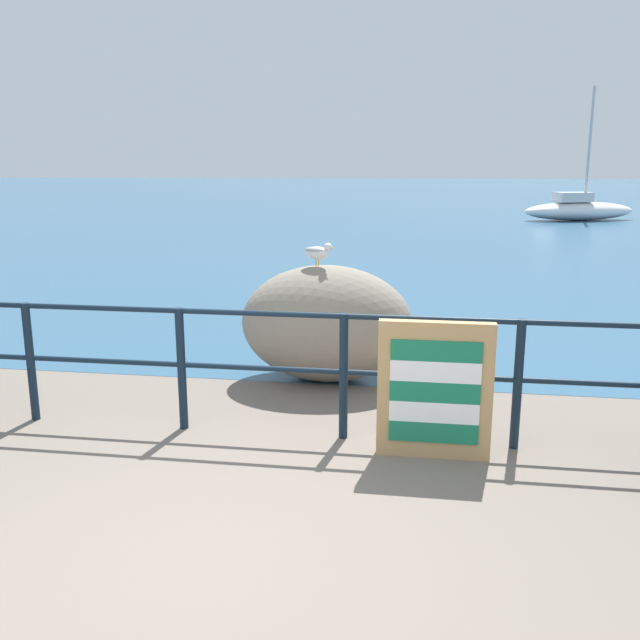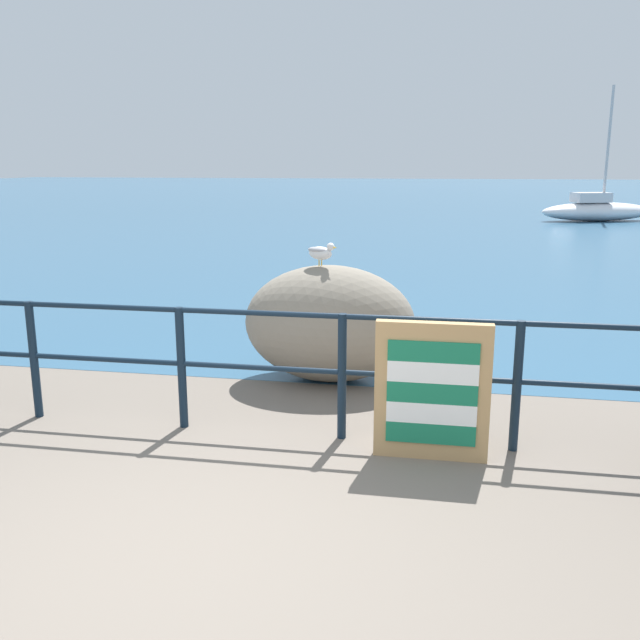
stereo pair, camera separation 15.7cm
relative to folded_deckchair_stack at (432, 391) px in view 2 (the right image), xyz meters
The scene contains 7 objects.
ground_plane 18.48m from the folded_deckchair_stack, 94.25° to the left, with size 120.00×120.00×0.10m, color #6B6056.
sea_surface 46.59m from the folded_deckchair_stack, 91.69° to the left, with size 120.00×90.00×0.01m, color #2D5675.
promenade_railing 1.40m from the folded_deckchair_stack, 169.51° to the left, with size 9.39×0.07×1.02m.
folded_deckchair_stack is the anchor object (origin of this frame).
breakwater_boulder_main 2.02m from the folded_deckchair_stack, 121.41° to the left, with size 1.71×1.11×1.17m.
seagull 2.17m from the folded_deckchair_stack, 124.05° to the left, with size 0.33×0.22×0.23m.
sailboat 23.21m from the folded_deckchair_stack, 75.78° to the left, with size 4.59×2.62×4.90m.
Camera 2 is at (1.40, -3.22, 2.15)m, focal length 38.16 mm.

